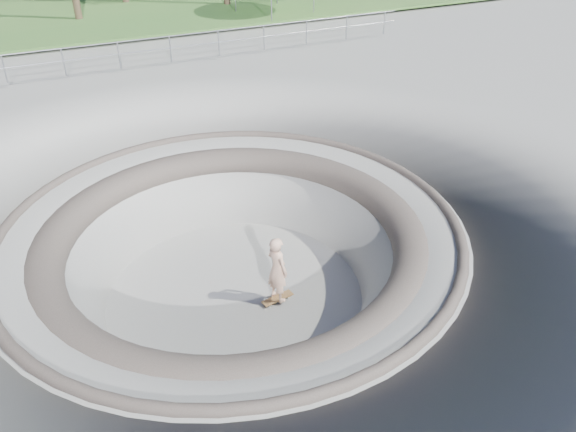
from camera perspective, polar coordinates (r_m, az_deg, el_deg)
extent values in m
plane|color=gray|center=(12.52, -5.79, -0.96)|extent=(180.00, 180.00, 0.00)
torus|color=gray|center=(13.70, -5.34, -7.99)|extent=(14.00, 14.00, 4.00)
cylinder|color=gray|center=(13.67, -5.35, -7.83)|extent=(6.60, 6.60, 0.10)
torus|color=#534B42|center=(12.53, -5.79, -1.03)|extent=(10.24, 10.24, 0.24)
torus|color=#534B42|center=(12.77, -5.68, -2.65)|extent=(8.91, 8.91, 0.81)
ellipsoid|color=brown|center=(72.39, -16.87, 19.07)|extent=(61.60, 44.00, 28.60)
cylinder|color=gray|center=(22.93, -17.00, 16.53)|extent=(25.00, 0.05, 0.05)
cylinder|color=gray|center=(23.04, -16.82, 15.46)|extent=(25.00, 0.05, 0.05)
cube|color=olive|center=(13.29, -1.06, -8.34)|extent=(0.81, 0.35, 0.02)
cylinder|color=silver|center=(13.31, -1.06, -8.45)|extent=(0.06, 0.17, 0.03)
cylinder|color=silver|center=(13.31, -1.06, -8.45)|extent=(0.06, 0.17, 0.03)
cylinder|color=silver|center=(13.32, -1.06, -8.47)|extent=(0.07, 0.04, 0.06)
cylinder|color=silver|center=(13.32, -1.06, -8.47)|extent=(0.07, 0.04, 0.06)
cylinder|color=silver|center=(13.32, -1.06, -8.47)|extent=(0.07, 0.04, 0.06)
cylinder|color=silver|center=(13.32, -1.06, -8.47)|extent=(0.07, 0.04, 0.06)
imported|color=#E5B294|center=(12.76, -1.10, -5.43)|extent=(0.54, 0.69, 1.68)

